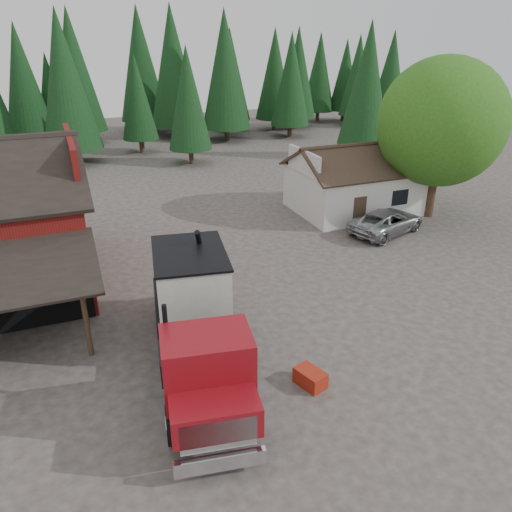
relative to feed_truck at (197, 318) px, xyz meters
name	(u,v)px	position (x,y,z in m)	size (l,w,h in m)	color
ground	(246,352)	(1.94, 0.29, -2.16)	(120.00, 120.00, 0.00)	#3F3731
farmhouse	(355,187)	(14.94, 13.29, -0.50)	(8.60, 6.42, 4.65)	silver
deciduous_tree	(442,127)	(18.95, 10.27, 3.75)	(8.00, 8.00, 10.20)	#382619
conifer_backdrop	(110,144)	(1.94, 42.29, -2.16)	(76.00, 16.00, 16.00)	black
near_pine_b	(188,98)	(7.94, 30.29, 3.73)	(3.96, 3.96, 10.40)	#382619
near_pine_c	(367,84)	(23.94, 26.29, 4.73)	(4.84, 4.84, 12.40)	#382619
near_pine_d	(65,80)	(-2.06, 34.29, 5.23)	(5.28, 5.28, 13.40)	#382619
feed_truck	(197,318)	(0.00, 0.00, 0.00)	(4.36, 10.55, 4.63)	black
silver_car	(387,221)	(14.49, 8.81, -1.43)	(2.45, 5.31, 1.47)	#A0A3A8
equip_box	(310,378)	(3.37, -2.38, -1.86)	(0.70, 1.10, 0.60)	maroon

